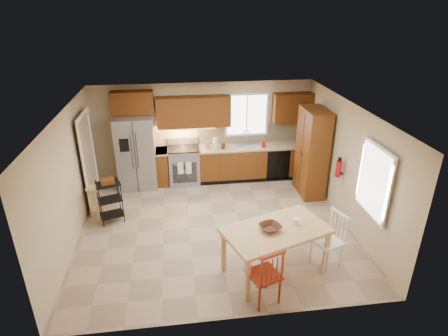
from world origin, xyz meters
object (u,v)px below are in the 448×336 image
at_px(pantry, 312,153).
at_px(utility_cart, 110,202).
at_px(refrigerator, 136,152).
at_px(chair_red, 264,274).
at_px(dining_table, 275,250).
at_px(bar_stool, 96,202).
at_px(soap_bottle, 263,143).
at_px(table_bowl, 270,230).
at_px(range_stove, 184,166).
at_px(chair_white, 327,240).
at_px(table_jar, 296,222).
at_px(fire_extinguisher, 339,169).

relative_size(pantry, utility_cart, 2.23).
bearing_deg(refrigerator, chair_red, -62.70).
distance_m(dining_table, bar_stool, 4.04).
height_order(soap_bottle, table_bowl, soap_bottle).
distance_m(range_stove, dining_table, 3.96).
bearing_deg(chair_white, pantry, -32.64).
bearing_deg(pantry, table_jar, -114.55).
distance_m(dining_table, chair_white, 0.96).
xyz_separation_m(refrigerator, utility_cart, (-0.46, -1.62, -0.44)).
bearing_deg(dining_table, pantry, 40.39).
height_order(table_bowl, utility_cart, utility_cart).
height_order(soap_bottle, pantry, pantry).
xyz_separation_m(dining_table, table_bowl, (-0.11, 0.00, 0.43)).
distance_m(range_stove, table_jar, 4.03).
distance_m(soap_bottle, table_jar, 3.51).
height_order(soap_bottle, bar_stool, soap_bottle).
relative_size(dining_table, bar_stool, 2.41).
bearing_deg(table_bowl, pantry, 58.30).
xyz_separation_m(fire_extinguisher, dining_table, (-1.77, -1.66, -0.68)).
bearing_deg(dining_table, chair_red, -137.88).
height_order(refrigerator, chair_white, refrigerator).
distance_m(table_bowl, bar_stool, 3.98).
height_order(range_stove, table_jar, table_jar).
bearing_deg(soap_bottle, chair_red, -102.79).
xyz_separation_m(range_stove, bar_stool, (-1.95, -1.46, -0.10)).
relative_size(range_stove, table_jar, 5.64).
bearing_deg(refrigerator, dining_table, -54.84).
bearing_deg(table_bowl, bar_stool, 145.54).
bearing_deg(chair_white, bar_stool, 43.57).
height_order(pantry, table_jar, pantry).
distance_m(pantry, chair_white, 2.79).
xyz_separation_m(chair_red, utility_cart, (-2.67, 2.67, -0.04)).
distance_m(fire_extinguisher, dining_table, 2.52).
relative_size(soap_bottle, chair_white, 0.19).
height_order(range_stove, fire_extinguisher, fire_extinguisher).
bearing_deg(range_stove, pantry, -18.29).
xyz_separation_m(refrigerator, chair_red, (2.21, -4.29, -0.40)).
distance_m(refrigerator, chair_red, 4.84).
height_order(refrigerator, utility_cart, refrigerator).
bearing_deg(table_jar, table_bowl, -167.47).
xyz_separation_m(chair_red, table_jar, (0.73, 0.76, 0.38)).
bearing_deg(pantry, refrigerator, 167.38).
bearing_deg(chair_red, pantry, 40.72).
xyz_separation_m(range_stove, table_jar, (1.79, -3.59, 0.43)).
bearing_deg(bar_stool, fire_extinguisher, -6.77).
xyz_separation_m(refrigerator, table_bowl, (2.45, -3.64, -0.06)).
xyz_separation_m(fire_extinguisher, chair_white, (-0.82, -1.61, -0.59)).
bearing_deg(dining_table, range_stove, 91.33).
bearing_deg(table_bowl, dining_table, 0.00).
relative_size(chair_red, table_bowl, 2.90).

